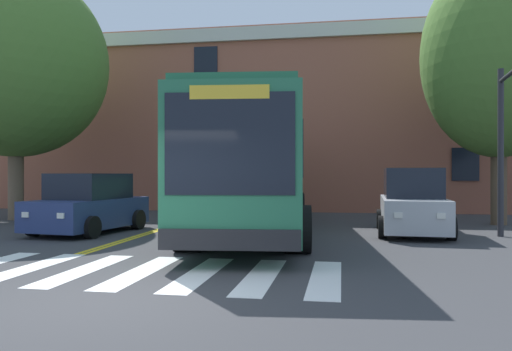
{
  "coord_description": "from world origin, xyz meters",
  "views": [
    {
      "loc": [
        2.99,
        -6.34,
        1.69
      ],
      "look_at": [
        0.82,
        6.81,
        1.66
      ],
      "focal_mm": 35.0,
      "sensor_mm": 36.0,
      "label": 1
    }
  ],
  "objects": [
    {
      "name": "ground_plane",
      "position": [
        0.0,
        0.0,
        0.0
      ],
      "size": [
        120.0,
        120.0,
        0.0
      ],
      "primitive_type": "plane",
      "color": "#38383A"
    },
    {
      "name": "street_tree_curbside_small",
      "position": [
        -8.84,
        10.48,
        5.85
      ],
      "size": [
        9.05,
        8.95,
        9.39
      ],
      "color": "brown",
      "rests_on": "ground"
    },
    {
      "name": "lane_line_yellow_inner",
      "position": [
        -2.47,
        15.85,
        0.0
      ],
      "size": [
        0.12,
        36.0,
        0.01
      ],
      "primitive_type": "cube",
      "color": "gold",
      "rests_on": "ground"
    },
    {
      "name": "car_silver_far_lane",
      "position": [
        5.06,
        8.31,
        0.85
      ],
      "size": [
        2.1,
        4.11,
        1.86
      ],
      "color": "#B7BABF",
      "rests_on": "ground"
    },
    {
      "name": "car_white_behind_bus",
      "position": [
        0.8,
        18.36,
        0.81
      ],
      "size": [
        2.07,
        3.71,
        1.77
      ],
      "color": "white",
      "rests_on": "ground"
    },
    {
      "name": "city_bus",
      "position": [
        0.63,
        7.83,
        1.88
      ],
      "size": [
        3.69,
        11.93,
        3.49
      ],
      "color": "#28704C",
      "rests_on": "ground"
    },
    {
      "name": "street_tree_curbside_large",
      "position": [
        8.3,
        11.44,
        5.68
      ],
      "size": [
        6.88,
        6.87,
        9.14
      ],
      "color": "brown",
      "rests_on": "ground"
    },
    {
      "name": "crosswalk",
      "position": [
        -0.9,
        1.85,
        0.0
      ],
      "size": [
        7.9,
        3.09,
        0.01
      ],
      "color": "white",
      "rests_on": "ground"
    },
    {
      "name": "lane_line_yellow_outer",
      "position": [
        -2.31,
        15.85,
        0.0
      ],
      "size": [
        0.12,
        36.0,
        0.01
      ],
      "primitive_type": "cube",
      "color": "gold",
      "rests_on": "ground"
    },
    {
      "name": "building_facade",
      "position": [
        -3.01,
        18.89,
        4.23
      ],
      "size": [
        28.25,
        6.2,
        8.45
      ],
      "color": "#9E5642",
      "rests_on": "ground"
    },
    {
      "name": "car_navy_near_lane",
      "position": [
        -4.14,
        7.11,
        0.79
      ],
      "size": [
        2.43,
        3.98,
        1.71
      ],
      "color": "navy",
      "rests_on": "ground"
    }
  ]
}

